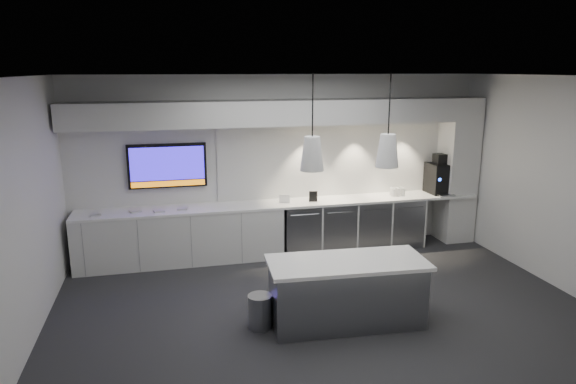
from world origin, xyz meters
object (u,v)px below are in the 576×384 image
object	(u,v)px
bin	(260,311)
coffee_machine	(439,177)
wall_tv	(167,166)
island	(346,292)

from	to	relation	value
bin	coffee_machine	world-z (taller)	coffee_machine
bin	wall_tv	bearing A→B (deg)	110.04
island	coffee_machine	bearing A→B (deg)	47.55
island	bin	distance (m)	1.09
wall_tv	island	distance (m)	3.71
island	wall_tv	bearing A→B (deg)	129.00
island	bin	bearing A→B (deg)	176.60
island	coffee_machine	size ratio (longest dim) A/B	2.77
wall_tv	bin	distance (m)	3.22
wall_tv	bin	size ratio (longest dim) A/B	2.97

